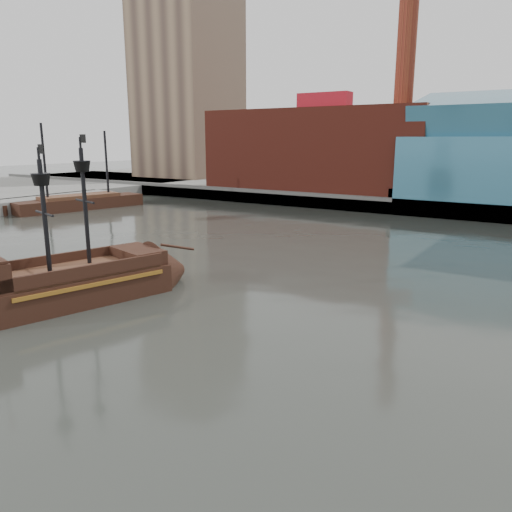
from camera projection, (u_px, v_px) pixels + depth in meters
The scene contains 7 objects.
ground at pixel (97, 371), 25.59m from camera, with size 400.00×400.00×0.00m, color #292C27.
promenade_far at pixel (464, 193), 100.48m from camera, with size 220.00×60.00×2.00m, color slate.
seawall at pixel (425, 208), 76.32m from camera, with size 220.00×1.00×2.60m, color #4C4C49.
pier at pixel (6, 207), 80.63m from camera, with size 6.00×40.00×2.00m, color slate.
skyline at pixel (500, 63), 86.28m from camera, with size 149.00×45.00×62.00m.
pirate_ship at pixel (70, 286), 36.38m from camera, with size 9.39×17.89×12.84m.
docked_vessel at pixel (80, 204), 84.90m from camera, with size 9.04×22.31×14.81m.
Camera 1 is at (19.71, -15.31, 11.59)m, focal length 35.00 mm.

